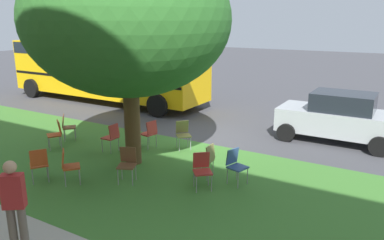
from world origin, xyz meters
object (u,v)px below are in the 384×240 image
pedestrian_0 (15,203)px  chair_6 (56,132)px  chair_2 (112,136)px  chair_9 (39,163)px  school_bus (105,66)px  chair_5 (67,125)px  chair_7 (68,164)px  parked_car (338,117)px  chair_1 (235,164)px  chair_3 (202,168)px  chair_4 (207,158)px  chair_10 (127,162)px  chair_8 (150,132)px  street_tree (128,21)px  chair_0 (183,133)px

pedestrian_0 → chair_6: bearing=-46.6°
chair_2 → chair_6: same height
chair_9 → school_bus: school_bus is taller
chair_5 → chair_7: same height
chair_2 → chair_9: (0.01, 2.60, 0.00)m
chair_5 → chair_9: bearing=127.3°
parked_car → pedestrian_0: bearing=69.0°
chair_5 → parked_car: size_ratio=0.24×
chair_1 → chair_3: same height
chair_4 → chair_5: 5.49m
chair_4 → pedestrian_0: bearing=74.1°
chair_2 → chair_6: size_ratio=1.00×
chair_2 → chair_7: 2.40m
chair_6 → chair_9: (-1.72, 1.98, 0.00)m
chair_9 → chair_10: 2.17m
chair_8 → chair_5: bearing=15.6°
chair_3 → chair_10: size_ratio=1.00×
chair_9 → chair_5: bearing=-52.7°
chair_8 → pedestrian_0: (-1.37, 5.60, 0.41)m
chair_10 → chair_6: bearing=-13.2°
street_tree → chair_1: 4.55m
street_tree → chair_10: (-0.69, 1.08, -3.38)m
street_tree → chair_1: street_tree is taller
chair_4 → chair_2: bearing=-3.8°
chair_1 → chair_10: (2.35, 1.27, 0.00)m
chair_6 → chair_3: bearing=177.6°
chair_4 → pedestrian_0: size_ratio=0.52×
pedestrian_0 → street_tree: bearing=-77.2°
chair_1 → school_bus: size_ratio=0.08×
chair_7 → school_bus: (5.97, -7.75, 1.24)m
chair_1 → parked_car: parked_car is taller
chair_2 → school_bus: bearing=-45.9°
chair_1 → pedestrian_0: bearing=65.5°
street_tree → chair_8: bearing=-73.3°
chair_1 → chair_5: (6.26, -0.30, 0.00)m
chair_6 → parked_car: (-7.43, -5.21, 0.32)m
chair_10 → chair_4: bearing=-141.9°
chair_1 → chair_10: same height
chair_8 → chair_10: bearing=114.5°
street_tree → school_bus: size_ratio=0.57×
school_bus → pedestrian_0: bearing=126.2°
chair_3 → chair_9: bearing=25.8°
street_tree → chair_7: size_ratio=6.68×
chair_1 → chair_5: bearing=-2.7°
chair_0 → parked_car: 5.14m
chair_1 → school_bus: bearing=-30.8°
pedestrian_0 → chair_9: bearing=-44.5°
chair_6 → pedestrian_0: 5.63m
chair_4 → chair_8: bearing=-23.1°
chair_0 → chair_2: size_ratio=1.00×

